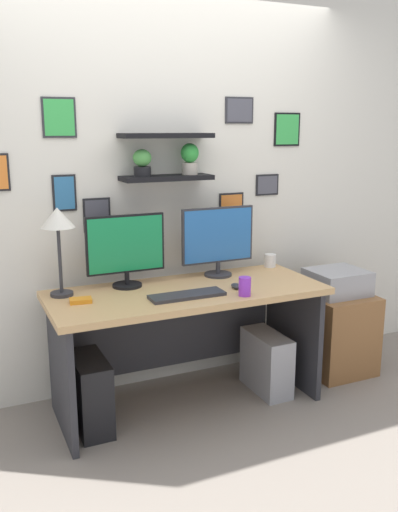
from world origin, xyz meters
TOP-DOWN VIEW (x-y plane):
  - ground_plane at (0.00, 0.00)m, footprint 8.00×8.00m
  - back_wall_assembly at (-0.00, 0.44)m, footprint 4.40×0.24m
  - desk at (0.00, 0.06)m, footprint 1.66×0.68m
  - monitor_left at (-0.31, 0.22)m, footprint 0.48×0.18m
  - monitor_right at (0.31, 0.22)m, footprint 0.50×0.18m
  - keyboard at (-0.06, -0.14)m, footprint 0.44×0.14m
  - computer_mouse at (0.28, -0.10)m, footprint 0.06×0.09m
  - desk_lamp at (-0.71, 0.19)m, footprint 0.19×0.19m
  - coffee_mug at (0.74, 0.27)m, footprint 0.08×0.08m
  - scissors_tray at (-0.64, 0.01)m, footprint 0.13×0.10m
  - water_cup at (0.25, -0.25)m, footprint 0.07×0.07m
  - drawer_cabinet at (1.16, 0.05)m, footprint 0.44×0.50m
  - printer at (1.16, 0.05)m, footprint 0.38×0.34m
  - computer_tower_left at (-0.62, -0.03)m, footprint 0.18×0.40m
  - computer_tower_right at (0.55, -0.04)m, footprint 0.18×0.40m

SIDE VIEW (x-z plane):
  - ground_plane at x=0.00m, z-range 0.00..0.00m
  - computer_tower_right at x=0.55m, z-range 0.00..0.39m
  - computer_tower_left at x=-0.62m, z-range 0.00..0.43m
  - drawer_cabinet at x=1.16m, z-range 0.00..0.56m
  - desk at x=0.00m, z-range 0.17..0.92m
  - printer at x=1.16m, z-range 0.56..0.73m
  - keyboard at x=-0.06m, z-range 0.75..0.77m
  - scissors_tray at x=-0.64m, z-range 0.75..0.77m
  - computer_mouse at x=0.28m, z-range 0.75..0.78m
  - coffee_mug at x=0.74m, z-range 0.75..0.84m
  - water_cup at x=0.25m, z-range 0.75..0.86m
  - monitor_left at x=-0.31m, z-range 0.77..1.21m
  - monitor_right at x=0.31m, z-range 0.77..1.22m
  - desk_lamp at x=-0.71m, z-range 0.91..1.42m
  - back_wall_assembly at x=0.00m, z-range 0.01..2.71m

